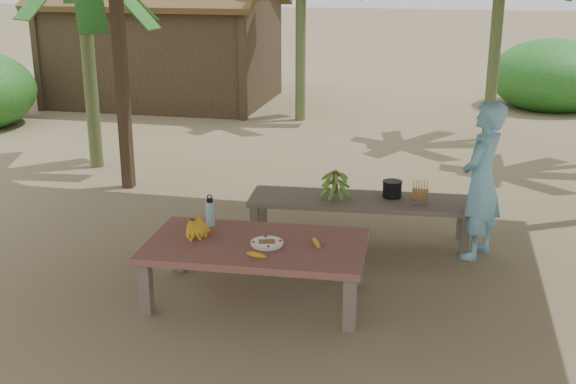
% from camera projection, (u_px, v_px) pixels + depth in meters
% --- Properties ---
extents(ground, '(80.00, 80.00, 0.00)m').
position_uv_depth(ground, '(313.00, 282.00, 6.39)').
color(ground, brown).
rests_on(ground, ground).
extents(work_table, '(1.84, 1.08, 0.50)m').
position_uv_depth(work_table, '(256.00, 250.00, 5.97)').
color(work_table, brown).
rests_on(work_table, ground).
extents(bench, '(2.24, 0.76, 0.45)m').
position_uv_depth(bench, '(359.00, 204.00, 7.23)').
color(bench, brown).
rests_on(bench, ground).
extents(ripe_banana_bunch, '(0.29, 0.25, 0.17)m').
position_uv_depth(ripe_banana_bunch, '(192.00, 226.00, 6.08)').
color(ripe_banana_bunch, yellow).
rests_on(ripe_banana_bunch, work_table).
extents(plate, '(0.27, 0.27, 0.04)m').
position_uv_depth(plate, '(267.00, 243.00, 5.88)').
color(plate, white).
rests_on(plate, work_table).
extents(loose_banana_front, '(0.17, 0.06, 0.04)m').
position_uv_depth(loose_banana_front, '(256.00, 255.00, 5.64)').
color(loose_banana_front, yellow).
rests_on(loose_banana_front, work_table).
extents(loose_banana_side, '(0.12, 0.17, 0.04)m').
position_uv_depth(loose_banana_side, '(316.00, 243.00, 5.88)').
color(loose_banana_side, yellow).
rests_on(loose_banana_side, work_table).
extents(water_flask, '(0.08, 0.08, 0.29)m').
position_uv_depth(water_flask, '(210.00, 213.00, 6.30)').
color(water_flask, '#3B9CB9').
rests_on(water_flask, work_table).
extents(green_banana_stalk, '(0.27, 0.27, 0.29)m').
position_uv_depth(green_banana_stalk, '(335.00, 184.00, 7.21)').
color(green_banana_stalk, '#598C2D').
rests_on(green_banana_stalk, bench).
extents(cooking_pot, '(0.19, 0.19, 0.16)m').
position_uv_depth(cooking_pot, '(392.00, 189.00, 7.24)').
color(cooking_pot, black).
rests_on(cooking_pot, bench).
extents(skewer_rack, '(0.19, 0.09, 0.24)m').
position_uv_depth(skewer_rack, '(420.00, 191.00, 7.05)').
color(skewer_rack, '#A57F47').
rests_on(skewer_rack, bench).
extents(woman, '(0.55, 0.65, 1.51)m').
position_uv_depth(woman, '(481.00, 181.00, 6.75)').
color(woman, '#6DB2CF').
rests_on(woman, ground).
extents(hut, '(4.40, 3.43, 2.85)m').
position_uv_depth(hut, '(167.00, 46.00, 14.43)').
color(hut, black).
rests_on(hut, ground).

